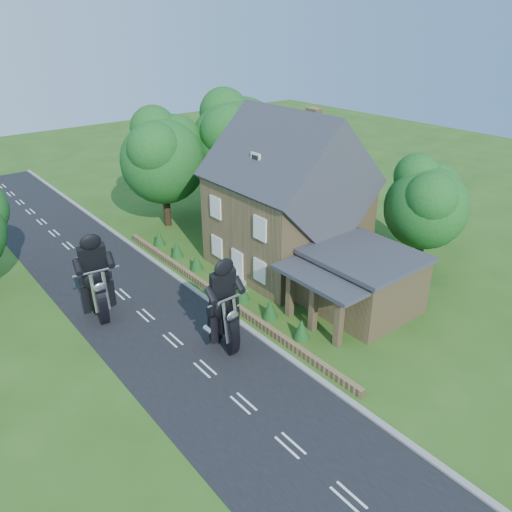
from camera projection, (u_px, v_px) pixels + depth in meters
ground at (205, 369)px, 23.65m from camera, size 120.00×120.00×0.00m
road at (205, 369)px, 23.64m from camera, size 7.00×80.00×0.02m
kerb at (264, 340)px, 25.68m from camera, size 0.30×80.00×0.12m
garden_wall at (219, 295)px, 29.49m from camera, size 0.30×22.00×0.40m
house at (287, 202)px, 31.89m from camera, size 9.54×8.64×10.24m
annex at (359, 280)px, 27.88m from camera, size 7.05×5.94×3.44m
tree_annex_side at (429, 200)px, 31.33m from camera, size 5.64×5.20×7.48m
tree_house_right at (326, 165)px, 36.83m from camera, size 6.51×6.00×8.40m
tree_behind_house at (238, 138)px, 40.26m from camera, size 7.81×7.20×10.08m
tree_behind_left at (167, 153)px, 37.78m from camera, size 6.94×6.40×9.16m
shrub_a at (301, 329)px, 25.69m from camera, size 0.90×0.90×1.10m
shrub_b at (270, 309)px, 27.45m from camera, size 0.90×0.90×1.10m
shrub_c at (243, 291)px, 29.20m from camera, size 0.90×0.90×1.10m
shrub_d at (196, 262)px, 32.71m from camera, size 0.90×0.90×1.10m
shrub_e at (177, 249)px, 34.47m from camera, size 0.90×0.90×1.10m
shrub_f at (159, 238)px, 36.23m from camera, size 0.90×0.90×1.10m
motorcycle_lead at (224, 335)px, 24.84m from camera, size 0.44×1.63×1.51m
motorcycle_follow at (100, 306)px, 27.33m from camera, size 0.64×1.68×1.53m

